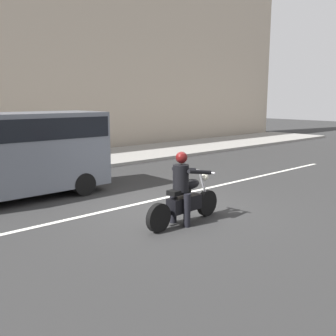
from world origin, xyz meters
TOP-DOWN VIEW (x-y plane):
  - ground_plane at (0.00, 0.00)m, footprint 80.00×80.00m
  - sidewalk_slab at (0.00, 8.00)m, footprint 40.00×4.40m
  - lane_marking_stripe at (0.11, 0.90)m, footprint 18.00×0.14m
  - motorcycle_with_rider_black_leather at (-0.33, -1.01)m, footprint 2.17×0.70m
  - parked_van_slate_gray at (-2.11, 3.49)m, footprint 4.47×1.96m

SIDE VIEW (x-z plane):
  - ground_plane at x=0.00m, z-range 0.00..0.00m
  - lane_marking_stripe at x=0.11m, z-range 0.00..0.01m
  - sidewalk_slab at x=0.00m, z-range 0.00..0.14m
  - motorcycle_with_rider_black_leather at x=-0.33m, z-range -0.14..1.44m
  - parked_van_slate_gray at x=-2.11m, z-range 0.18..2.49m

